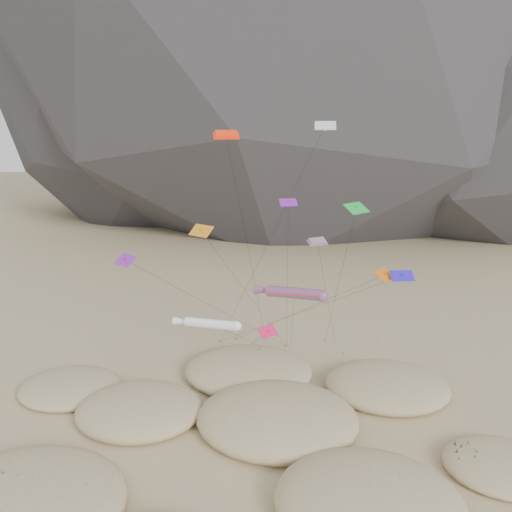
% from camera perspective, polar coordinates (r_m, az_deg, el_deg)
% --- Properties ---
extents(ground, '(500.00, 500.00, 0.00)m').
position_cam_1_polar(ground, '(45.29, 0.55, -22.83)').
color(ground, '#CCB789').
rests_on(ground, ground).
extents(dunes, '(51.21, 38.23, 3.79)m').
position_cam_1_polar(dunes, '(47.65, -1.91, -19.66)').
color(dunes, '#CCB789').
rests_on(dunes, ground).
extents(dune_grass, '(41.45, 30.48, 1.54)m').
position_cam_1_polar(dune_grass, '(48.42, -0.40, -18.81)').
color(dune_grass, black).
rests_on(dune_grass, ground).
extents(kite_stakes, '(20.59, 4.86, 0.30)m').
position_cam_1_polar(kite_stakes, '(65.99, 3.70, -9.82)').
color(kite_stakes, '#3F2D1E').
rests_on(kite_stakes, ground).
extents(rainbow_tube_kite, '(7.59, 13.08, 12.32)m').
position_cam_1_polar(rainbow_tube_kite, '(49.89, 4.09, -4.22)').
color(rainbow_tube_kite, '#FF351A').
rests_on(rainbow_tube_kite, ground).
extents(white_tube_kite, '(8.53, 16.97, 10.66)m').
position_cam_1_polar(white_tube_kite, '(46.35, -5.49, -7.69)').
color(white_tube_kite, white).
rests_on(white_tube_kite, ground).
extents(orange_parafoil, '(4.82, 11.12, 27.12)m').
position_cam_1_polar(orange_parafoil, '(50.94, -3.36, 13.28)').
color(orange_parafoil, '#F52E0C').
rests_on(orange_parafoil, ground).
extents(multi_parafoil, '(4.50, 15.92, 17.41)m').
position_cam_1_polar(multi_parafoil, '(47.33, 7.07, 1.36)').
color(multi_parafoil, '#F24A19').
rests_on(multi_parafoil, ground).
extents(delta_kites, '(28.57, 19.76, 27.91)m').
position_cam_1_polar(delta_kites, '(48.38, 3.53, 1.63)').
color(delta_kites, orange).
rests_on(delta_kites, ground).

